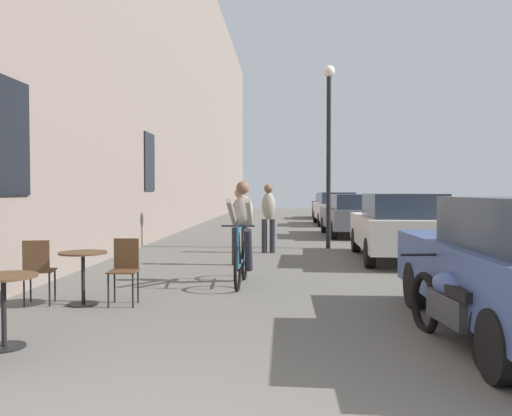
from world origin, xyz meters
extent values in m
cube|color=gray|center=(-3.45, 14.00, 6.45)|extent=(0.50, 68.00, 12.89)
cube|color=black|center=(-3.18, 4.78, 2.33)|extent=(0.04, 1.10, 1.70)
cube|color=black|center=(-3.18, 12.64, 2.40)|extent=(0.04, 1.10, 1.70)
cylinder|color=black|center=(-1.98, 2.37, 0.01)|extent=(0.40, 0.40, 0.02)
cylinder|color=black|center=(-1.98, 2.37, 0.36)|extent=(0.05, 0.05, 0.67)
cylinder|color=#4C331E|center=(-1.98, 2.37, 0.71)|extent=(0.64, 0.64, 0.02)
cylinder|color=black|center=(-1.95, 4.34, 0.01)|extent=(0.40, 0.40, 0.02)
cylinder|color=black|center=(-1.95, 4.34, 0.36)|extent=(0.05, 0.05, 0.67)
cylinder|color=#4C331E|center=(-1.95, 4.34, 0.71)|extent=(0.64, 0.64, 0.02)
cylinder|color=black|center=(-1.23, 4.19, 0.23)|extent=(0.02, 0.02, 0.45)
cylinder|color=black|center=(-1.55, 4.17, 0.23)|extent=(0.02, 0.02, 0.45)
cylinder|color=black|center=(-1.25, 4.51, 0.23)|extent=(0.02, 0.02, 0.45)
cylinder|color=black|center=(-1.57, 4.49, 0.23)|extent=(0.02, 0.02, 0.45)
cube|color=#4C331E|center=(-1.40, 4.34, 0.46)|extent=(0.40, 0.40, 0.02)
cube|color=#4C331E|center=(-1.41, 4.52, 0.68)|extent=(0.34, 0.04, 0.42)
cylinder|color=black|center=(-2.75, 4.46, 0.23)|extent=(0.02, 0.02, 0.45)
cylinder|color=black|center=(-2.43, 4.53, 0.23)|extent=(0.02, 0.02, 0.45)
cylinder|color=black|center=(-2.68, 4.15, 0.23)|extent=(0.02, 0.02, 0.45)
cylinder|color=black|center=(-2.36, 4.21, 0.23)|extent=(0.02, 0.02, 0.45)
cube|color=#4C331E|center=(-2.56, 4.34, 0.46)|extent=(0.45, 0.45, 0.02)
cube|color=#4C331E|center=(-2.52, 4.16, 0.68)|extent=(0.34, 0.09, 0.42)
torus|color=black|center=(0.05, 5.48, 0.33)|extent=(0.07, 0.71, 0.71)
torus|color=black|center=(0.08, 6.53, 0.33)|extent=(0.07, 0.71, 0.71)
cylinder|color=#286084|center=(0.07, 6.44, 0.61)|extent=(0.04, 0.22, 0.58)
cylinder|color=#286084|center=(0.06, 5.94, 0.95)|extent=(0.06, 0.83, 0.14)
cylinder|color=#286084|center=(0.05, 5.51, 0.67)|extent=(0.04, 0.09, 0.67)
cylinder|color=#286084|center=(0.06, 6.03, 0.37)|extent=(0.06, 1.00, 0.12)
cylinder|color=black|center=(0.05, 5.53, 1.00)|extent=(0.52, 0.04, 0.03)
ellipsoid|color=black|center=(0.07, 6.35, 0.93)|extent=(0.12, 0.24, 0.06)
ellipsoid|color=#9E9384|center=(0.07, 6.27, 1.21)|extent=(0.35, 0.36, 0.59)
sphere|color=brown|center=(0.07, 6.23, 1.60)|extent=(0.22, 0.22, 0.22)
cylinder|color=#26262D|center=(0.17, 6.19, 0.55)|extent=(0.14, 0.40, 0.75)
cylinder|color=#26262D|center=(-0.03, 6.20, 0.55)|extent=(0.14, 0.40, 0.75)
cylinder|color=#9E9384|center=(0.20, 5.88, 1.20)|extent=(0.09, 0.75, 0.48)
cylinder|color=#9E9384|center=(-0.08, 5.88, 1.20)|extent=(0.13, 0.75, 0.48)
cylinder|color=#26262D|center=(-0.25, 8.26, 0.39)|extent=(0.14, 0.14, 0.79)
cylinder|color=#26262D|center=(-0.05, 8.26, 0.39)|extent=(0.14, 0.14, 0.79)
ellipsoid|color=#38564C|center=(-0.15, 8.26, 1.10)|extent=(0.35, 0.25, 0.62)
sphere|color=#A57A5B|center=(-0.15, 8.26, 1.51)|extent=(0.22, 0.22, 0.22)
cylinder|color=#26262D|center=(0.28, 10.48, 0.42)|extent=(0.14, 0.14, 0.84)
cylinder|color=#26262D|center=(0.48, 10.48, 0.42)|extent=(0.14, 0.14, 0.84)
ellipsoid|color=#9E9384|center=(0.38, 10.48, 1.18)|extent=(0.35, 0.25, 0.67)
sphere|color=brown|center=(0.38, 10.48, 1.61)|extent=(0.22, 0.22, 0.22)
cylinder|color=black|center=(1.96, 11.57, 2.30)|extent=(0.12, 0.12, 4.60)
sphere|color=silver|center=(1.96, 11.57, 4.74)|extent=(0.32, 0.32, 0.32)
cylinder|color=black|center=(2.50, 4.40, 0.30)|extent=(0.20, 0.60, 0.60)
cylinder|color=black|center=(2.49, 1.65, 0.30)|extent=(0.20, 0.60, 0.60)
cube|color=beige|center=(3.33, 9.36, 0.64)|extent=(1.88, 4.24, 0.68)
cube|color=#283342|center=(3.31, 8.86, 1.24)|extent=(1.54, 2.31, 0.51)
cylinder|color=black|center=(2.59, 10.77, 0.30)|extent=(0.22, 0.61, 0.60)
cylinder|color=black|center=(4.17, 10.71, 0.30)|extent=(0.22, 0.61, 0.60)
cylinder|color=black|center=(2.49, 8.01, 0.30)|extent=(0.22, 0.61, 0.60)
cylinder|color=black|center=(4.07, 7.95, 0.30)|extent=(0.22, 0.61, 0.60)
cube|color=#595960|center=(3.07, 15.65, 0.62)|extent=(1.83, 4.10, 0.66)
cube|color=#283342|center=(3.09, 15.16, 1.19)|extent=(1.49, 2.24, 0.49)
cylinder|color=black|center=(2.26, 16.95, 0.29)|extent=(0.21, 0.59, 0.58)
cylinder|color=black|center=(3.78, 17.01, 0.29)|extent=(0.21, 0.59, 0.58)
cylinder|color=black|center=(2.36, 14.28, 0.29)|extent=(0.21, 0.59, 0.58)
cylinder|color=black|center=(3.89, 14.34, 0.29)|extent=(0.21, 0.59, 0.58)
cube|color=beige|center=(3.11, 21.70, 0.64)|extent=(1.79, 4.21, 0.68)
cube|color=#283342|center=(3.12, 21.20, 1.24)|extent=(1.48, 2.28, 0.51)
cylinder|color=black|center=(2.31, 23.07, 0.30)|extent=(0.20, 0.61, 0.60)
cylinder|color=black|center=(3.88, 23.09, 0.30)|extent=(0.20, 0.61, 0.60)
cylinder|color=black|center=(2.34, 20.31, 0.30)|extent=(0.20, 0.61, 0.60)
cylinder|color=black|center=(3.92, 20.33, 0.30)|extent=(0.20, 0.61, 0.60)
cube|color=black|center=(3.31, 27.44, 0.62)|extent=(1.67, 4.02, 0.65)
cube|color=#283342|center=(3.31, 26.96, 1.19)|extent=(1.40, 2.17, 0.49)
cylinder|color=black|center=(2.55, 28.77, 0.29)|extent=(0.19, 0.58, 0.58)
cylinder|color=black|center=(4.07, 28.77, 0.29)|extent=(0.19, 0.58, 0.58)
cylinder|color=black|center=(2.56, 26.12, 0.29)|extent=(0.19, 0.58, 0.58)
cylinder|color=black|center=(4.07, 26.12, 0.29)|extent=(0.19, 0.58, 0.58)
torus|color=black|center=(2.33, 3.28, 0.30)|extent=(0.17, 0.70, 0.69)
torus|color=black|center=(2.50, 1.84, 0.30)|extent=(0.18, 0.71, 0.70)
cube|color=#333338|center=(2.41, 2.56, 0.40)|extent=(0.33, 0.78, 0.28)
ellipsoid|color=#384C84|center=(2.40, 2.66, 0.62)|extent=(0.34, 0.55, 0.24)
cube|color=black|center=(2.45, 2.28, 0.60)|extent=(0.29, 0.46, 0.10)
cylinder|color=black|center=(2.34, 3.18, 0.85)|extent=(0.62, 0.10, 0.03)
camera|label=1|loc=(0.76, -2.60, 1.54)|focal=36.84mm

